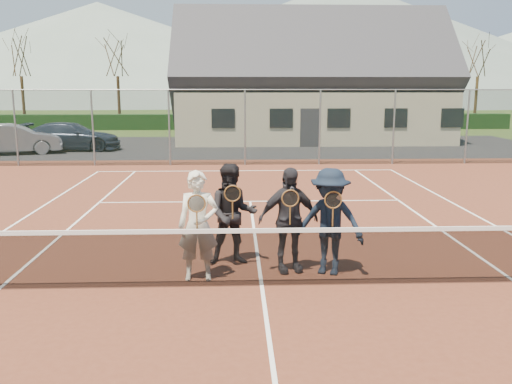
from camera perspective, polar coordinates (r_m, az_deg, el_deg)
ground at (r=28.32m, az=-1.41°, el=4.73°), size 220.00×220.00×0.00m
court_surface at (r=8.74m, az=0.61°, el=-9.92°), size 30.00×30.00×0.02m
tarmac_carpark at (r=28.54m, az=-9.50°, el=4.64°), size 40.00×12.00×0.01m
hedge_row at (r=40.23m, az=-1.68°, el=7.41°), size 40.00×1.20×1.10m
hill_west at (r=106.20m, az=-16.12°, el=13.85°), size 110.00×110.00×18.00m
hill_centre at (r=105.44m, az=9.24°, el=15.24°), size 120.00×120.00×22.00m
car_b at (r=27.77m, az=-24.11°, el=5.10°), size 4.50×2.64×1.40m
car_c at (r=28.37m, az=-18.89°, el=5.55°), size 4.76×1.96×1.38m
court_markings at (r=8.73m, az=0.61°, el=-9.83°), size 11.03×23.83×0.01m
tennis_net at (r=8.56m, az=0.61°, el=-6.61°), size 11.68×0.08×1.10m
perimeter_fence at (r=21.71m, az=-1.17°, el=6.83°), size 30.07×0.07×3.02m
clubhouse at (r=32.45m, az=5.69°, el=12.55°), size 15.60×8.20×7.70m
tree_a at (r=44.08m, az=-23.67°, el=13.65°), size 3.20×3.20×7.77m
tree_b at (r=42.11m, az=-14.48°, el=14.37°), size 3.20×3.20×7.77m
tree_c at (r=41.30m, az=1.13°, el=14.78°), size 3.20×3.20×7.77m
tree_d at (r=43.06m, az=14.97°, el=14.27°), size 3.20×3.20×7.77m
tree_e at (r=45.15m, az=22.48°, el=13.65°), size 3.20×3.20×7.77m
player_a at (r=8.82m, az=-6.10°, el=-3.55°), size 0.66×0.50×1.80m
player_b at (r=9.55m, az=-2.46°, el=-2.37°), size 0.91×0.73×1.80m
player_c at (r=9.17m, az=3.43°, el=-2.95°), size 1.13×0.67×1.80m
player_d at (r=9.12m, az=7.76°, el=-3.11°), size 1.33×1.06×1.80m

